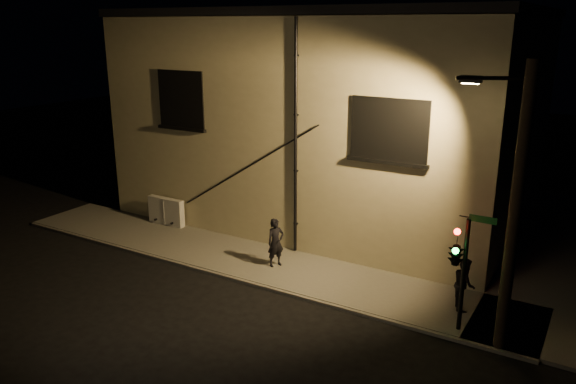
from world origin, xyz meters
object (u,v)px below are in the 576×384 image
Objects in this scene: traffic_signal at (457,253)px; pedestrian_b at (464,284)px; pedestrian_a at (276,242)px; streetlamp_pole at (512,206)px; utility_cabinet at (166,211)px.

pedestrian_b is at bearing 90.60° from traffic_signal.
streetlamp_pole is (7.64, -1.27, 2.97)m from pedestrian_a.
utility_cabinet is 14.41m from streetlamp_pole.
traffic_signal is (0.01, -1.37, 1.46)m from pedestrian_b.
pedestrian_b is (6.38, 0.22, -0.06)m from pedestrian_a.
utility_cabinet is 0.52× the size of traffic_signal.
pedestrian_b is 2.00m from traffic_signal.
traffic_signal is (6.39, -1.15, 1.40)m from pedestrian_a.
pedestrian_a is 1.08× the size of pedestrian_b.
pedestrian_b is at bearing -4.63° from utility_cabinet.
pedestrian_b is 0.21× the size of streetlamp_pole.
pedestrian_a is at bearing 169.81° from traffic_signal.
pedestrian_b is 3.61m from streetlamp_pole.
pedestrian_b is at bearing 130.30° from streetlamp_pole.
pedestrian_a is 0.23× the size of streetlamp_pole.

